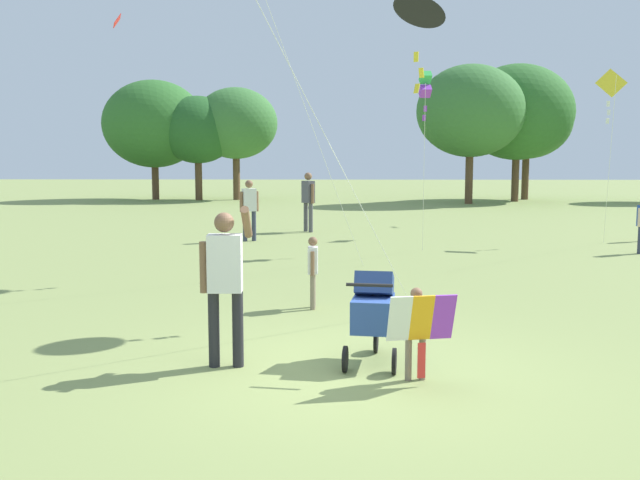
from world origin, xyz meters
TOP-DOWN VIEW (x-y plane):
  - ground_plane at (0.00, 0.00)m, footprint 120.00×120.00m
  - treeline_distant at (2.61, 28.53)m, footprint 30.94×7.73m
  - child_with_butterfly_kite at (0.67, -0.29)m, footprint 0.70×0.41m
  - person_adult_flyer at (-1.35, 0.18)m, footprint 0.55×0.52m
  - stroller at (0.26, 0.38)m, footprint 0.61×1.11m
  - kite_adult_black at (1.00, 2.95)m, footprint 2.63×3.17m
  - kite_orange_delta at (6.85, 11.27)m, footprint 1.41×3.39m
  - kite_blue_high at (1.94, 9.76)m, footprint 0.39×2.16m
  - person_red_shirt at (-0.50, 3.15)m, footprint 0.15×0.35m
  - person_sitting_far at (-0.99, 13.88)m, footprint 0.41×0.49m
  - person_back_turned at (-2.48, 11.55)m, footprint 0.48×0.35m

SIDE VIEW (x-z plane):
  - ground_plane at x=0.00m, z-range 0.00..0.00m
  - child_with_butterfly_kite at x=0.67m, z-range 0.11..1.07m
  - stroller at x=0.26m, z-range 0.09..1.12m
  - person_red_shirt at x=-0.50m, z-range 0.10..1.18m
  - person_back_turned at x=-2.48m, z-range 0.15..1.78m
  - person_adult_flyer at x=-1.35m, z-range 0.14..1.90m
  - person_sitting_far at x=-0.99m, z-range 0.16..1.94m
  - kite_orange_delta at x=6.85m, z-range 1.66..6.18m
  - kite_blue_high at x=1.94m, z-range 1.79..6.05m
  - treeline_distant at x=2.61m, z-range 0.68..7.41m
  - kite_adult_black at x=1.00m, z-range 2.01..6.52m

